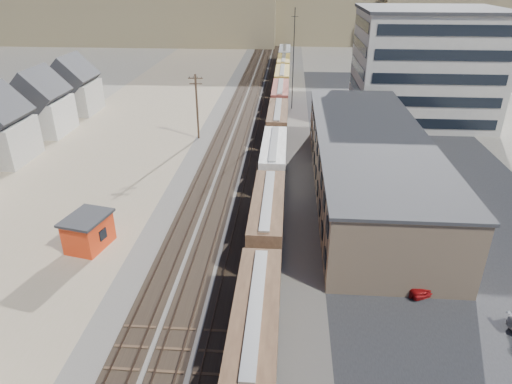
# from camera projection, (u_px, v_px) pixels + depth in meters

# --- Properties ---
(ground) EXTENTS (300.00, 300.00, 0.00)m
(ground) POSITION_uv_depth(u_px,v_px,m) (207.00, 332.00, 33.54)
(ground) COLOR #6B6356
(ground) RESTS_ON ground
(ballast_bed) EXTENTS (18.00, 200.00, 0.06)m
(ballast_bed) POSITION_uv_depth(u_px,v_px,m) (256.00, 124.00, 78.29)
(ballast_bed) COLOR #4C4742
(ballast_bed) RESTS_ON ground
(dirt_yard) EXTENTS (24.00, 180.00, 0.03)m
(dirt_yard) POSITION_uv_depth(u_px,v_px,m) (123.00, 141.00, 70.68)
(dirt_yard) COLOR gray
(dirt_yard) RESTS_ON ground
(asphalt_lot) EXTENTS (26.00, 120.00, 0.04)m
(asphalt_lot) POSITION_uv_depth(u_px,v_px,m) (406.00, 160.00, 63.39)
(asphalt_lot) COLOR #232326
(asphalt_lot) RESTS_ON ground
(rail_tracks) EXTENTS (11.40, 200.00, 0.24)m
(rail_tracks) POSITION_uv_depth(u_px,v_px,m) (253.00, 123.00, 78.29)
(rail_tracks) COLOR black
(rail_tracks) RESTS_ON ground
(freight_train) EXTENTS (3.00, 119.74, 4.46)m
(freight_train) POSITION_uv_depth(u_px,v_px,m) (279.00, 107.00, 77.60)
(freight_train) COLOR black
(freight_train) RESTS_ON ground
(warehouse) EXTENTS (12.40, 40.40, 7.25)m
(warehouse) POSITION_uv_depth(u_px,v_px,m) (368.00, 162.00, 53.31)
(warehouse) COLOR tan
(warehouse) RESTS_ON ground
(office_tower) EXTENTS (22.60, 18.60, 18.45)m
(office_tower) POSITION_uv_depth(u_px,v_px,m) (424.00, 66.00, 76.79)
(office_tower) COLOR #9E998E
(office_tower) RESTS_ON ground
(utility_pole_north) EXTENTS (2.20, 0.32, 10.00)m
(utility_pole_north) POSITION_uv_depth(u_px,v_px,m) (197.00, 105.00, 69.37)
(utility_pole_north) COLOR #382619
(utility_pole_north) RESTS_ON ground
(radio_mast) EXTENTS (1.20, 0.16, 18.00)m
(radio_mast) POSITION_uv_depth(u_px,v_px,m) (293.00, 60.00, 82.83)
(radio_mast) COLOR black
(radio_mast) RESTS_ON ground
(maintenance_shed) EXTENTS (4.36, 5.13, 3.29)m
(maintenance_shed) POSITION_uv_depth(u_px,v_px,m) (88.00, 231.00, 43.07)
(maintenance_shed) COLOR red
(maintenance_shed) RESTS_ON ground
(parked_car_red) EXTENTS (3.80, 5.12, 1.62)m
(parked_car_red) POSITION_uv_depth(u_px,v_px,m) (407.00, 277.00, 38.13)
(parked_car_red) COLOR #A00E10
(parked_car_red) RESTS_ON ground
(parked_car_blue) EXTENTS (5.58, 6.03, 1.57)m
(parked_car_blue) POSITION_uv_depth(u_px,v_px,m) (375.00, 108.00, 84.39)
(parked_car_blue) COLOR navy
(parked_car_blue) RESTS_ON ground
(parked_car_far) EXTENTS (3.38, 5.19, 1.64)m
(parked_car_far) POSITION_uv_depth(u_px,v_px,m) (429.00, 109.00, 83.75)
(parked_car_far) COLOR silver
(parked_car_far) RESTS_ON ground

